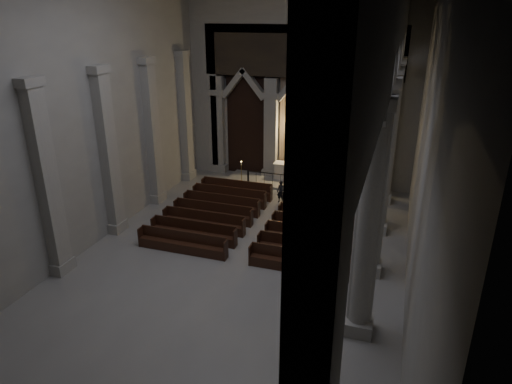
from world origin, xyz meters
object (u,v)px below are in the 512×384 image
(candle_stand_right, at_px, (337,192))
(pews, at_px, (262,222))
(altar_rail, at_px, (289,180))
(candle_stand_left, at_px, (241,177))
(worshipper, at_px, (281,192))
(altar, at_px, (290,171))

(candle_stand_right, relative_size, pews, 0.13)
(altar_rail, bearing_deg, candle_stand_left, 174.30)
(candle_stand_right, height_order, worshipper, candle_stand_right)
(altar_rail, bearing_deg, altar, 102.33)
(pews, height_order, worshipper, worshipper)
(altar, relative_size, candle_stand_right, 1.58)
(candle_stand_right, distance_m, pews, 5.93)
(altar_rail, distance_m, worshipper, 1.89)
(pews, bearing_deg, candle_stand_left, 119.41)
(candle_stand_left, distance_m, worshipper, 3.90)
(altar_rail, xyz_separation_m, pews, (0.00, -5.33, -0.38))
(candle_stand_left, height_order, candle_stand_right, candle_stand_left)
(altar_rail, distance_m, pews, 5.34)
(pews, bearing_deg, candle_stand_right, 59.96)
(candle_stand_left, bearing_deg, worshipper, -34.66)
(pews, relative_size, worshipper, 7.51)
(altar, relative_size, candle_stand_left, 1.40)
(candle_stand_left, distance_m, pews, 6.49)
(altar, height_order, candle_stand_left, candle_stand_left)
(pews, xyz_separation_m, worshipper, (0.02, 3.44, 0.33))
(altar, bearing_deg, candle_stand_right, -29.08)
(altar_rail, xyz_separation_m, candle_stand_left, (-3.18, 0.32, -0.29))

